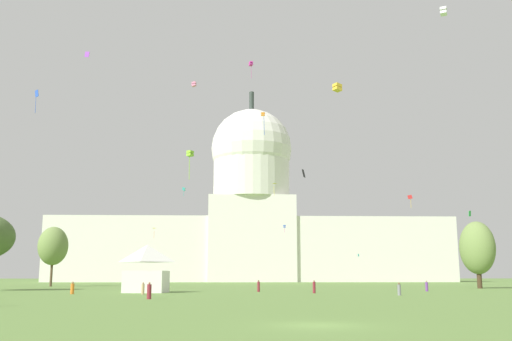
# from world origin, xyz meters

# --- Properties ---
(ground_plane) EXTENTS (800.00, 800.00, 0.00)m
(ground_plane) POSITION_xyz_m (0.00, 0.00, 0.00)
(ground_plane) COLOR olive
(capitol_building) EXTENTS (143.88, 29.99, 71.24)m
(capitol_building) POSITION_xyz_m (2.70, 182.97, 22.37)
(capitol_building) COLOR silver
(capitol_building) RESTS_ON ground_plane
(event_tent) EXTENTS (6.28, 5.80, 6.55)m
(event_tent) POSITION_xyz_m (-16.03, 53.45, 3.31)
(event_tent) COLOR white
(event_tent) RESTS_ON ground_plane
(tree_east_far) EXTENTS (8.42, 8.62, 12.14)m
(tree_east_far) POSITION_xyz_m (40.71, 76.47, 7.29)
(tree_east_far) COLOR #42301E
(tree_east_far) RESTS_ON ground_plane
(tree_west_near) EXTENTS (8.94, 8.92, 12.66)m
(tree_west_near) POSITION_xyz_m (-42.70, 98.13, 8.54)
(tree_west_near) COLOR brown
(tree_west_near) RESTS_ON ground_plane
(person_purple_lawn_far_left) EXTENTS (0.42, 0.42, 1.56)m
(person_purple_lawn_far_left) POSITION_xyz_m (24.81, 58.13, 0.70)
(person_purple_lawn_far_left) COLOR #703D93
(person_purple_lawn_far_left) RESTS_ON ground_plane
(person_tan_deep_crowd) EXTENTS (0.43, 0.43, 1.49)m
(person_tan_deep_crowd) POSITION_xyz_m (-15.26, 45.57, 0.68)
(person_tan_deep_crowd) COLOR tan
(person_tan_deep_crowd) RESTS_ON ground_plane
(person_grey_mid_center) EXTENTS (0.46, 0.46, 1.51)m
(person_grey_mid_center) POSITION_xyz_m (15.72, 40.92, 0.68)
(person_grey_mid_center) COLOR gray
(person_grey_mid_center) RESTS_ON ground_plane
(person_maroon_edge_east) EXTENTS (0.50, 0.50, 1.72)m
(person_maroon_edge_east) POSITION_xyz_m (6.76, 49.55, 0.79)
(person_maroon_edge_east) COLOR maroon
(person_maroon_edge_east) RESTS_ON ground_plane
(person_maroon_near_tree_east) EXTENTS (0.47, 0.47, 1.68)m
(person_maroon_near_tree_east) POSITION_xyz_m (-0.35, 56.25, 0.77)
(person_maroon_near_tree_east) COLOR maroon
(person_maroon_near_tree_east) RESTS_ON ground_plane
(person_orange_back_center) EXTENTS (0.54, 0.54, 1.57)m
(person_orange_back_center) POSITION_xyz_m (-24.45, 47.39, 0.70)
(person_orange_back_center) COLOR orange
(person_orange_back_center) RESTS_ON ground_plane
(person_maroon_back_left) EXTENTS (0.54, 0.54, 1.69)m
(person_maroon_back_left) POSITION_xyz_m (-12.45, 31.14, 0.76)
(person_maroon_back_left) COLOR maroon
(person_maroon_back_left) RESTS_ON ground_plane
(kite_gold_mid) EXTENTS (1.48, 1.46, 1.16)m
(kite_gold_mid) POSITION_xyz_m (11.23, 53.09, 29.78)
(kite_gold_mid) COLOR gold
(kite_blue_mid) EXTENTS (0.81, 0.48, 3.94)m
(kite_blue_mid) POSITION_xyz_m (-36.37, 63.68, 31.25)
(kite_blue_mid) COLOR blue
(kite_magenta_high) EXTENTS (1.08, 1.12, 4.09)m
(kite_magenta_high) POSITION_xyz_m (-0.13, 100.54, 51.27)
(kite_magenta_high) COLOR #D1339E
(kite_cyan_low) EXTENTS (0.55, 0.74, 0.85)m
(kite_cyan_low) POSITION_xyz_m (36.50, 158.13, 8.74)
(kite_cyan_low) COLOR #33BCDB
(kite_turquoise_mid) EXTENTS (0.81, 0.77, 2.18)m
(kite_turquoise_mid) POSITION_xyz_m (-16.05, 110.80, 22.90)
(kite_turquoise_mid) COLOR teal
(kite_pink_high) EXTENTS (0.98, 0.94, 0.99)m
(kite_pink_high) POSITION_xyz_m (-12.15, 83.35, 40.28)
(kite_pink_high) COLOR pink
(kite_yellow_mid) EXTENTS (1.14, 0.78, 3.17)m
(kite_yellow_mid) POSITION_xyz_m (6.72, 121.36, 25.66)
(kite_yellow_mid) COLOR yellow
(kite_violet_high) EXTENTS (1.04, 0.41, 1.20)m
(kite_violet_high) POSITION_xyz_m (-31.75, 75.66, 43.26)
(kite_violet_high) COLOR purple
(kite_orange_mid) EXTENTS (0.74, 0.78, 4.11)m
(kite_orange_mid) POSITION_xyz_m (0.99, 68.27, 29.75)
(kite_orange_mid) COLOR orange
(kite_red_mid) EXTENTS (1.11, 0.33, 2.87)m
(kite_red_mid) POSITION_xyz_m (33.18, 90.81, 18.36)
(kite_red_mid) COLOR red
(kite_black_mid) EXTENTS (0.71, 0.91, 1.39)m
(kite_black_mid) POSITION_xyz_m (7.62, 65.97, 19.08)
(kite_black_mid) COLOR black
(kite_white_high) EXTENTS (1.44, 1.47, 1.37)m
(kite_white_high) POSITION_xyz_m (31.78, 62.78, 46.95)
(kite_white_high) COLOR white
(kite_lime_low) EXTENTS (0.99, 0.99, 3.83)m
(kite_lime_low) POSITION_xyz_m (-9.75, 45.62, 17.91)
(kite_lime_low) COLOR #8CD133
(kite_green_low) EXTENTS (0.46, 0.49, 0.85)m
(kite_green_low) POSITION_xyz_m (29.71, 52.49, 11.03)
(kite_green_low) COLOR green
(kite_gold_low) EXTENTS (1.19, 0.97, 2.72)m
(kite_gold_low) POSITION_xyz_m (-28.16, 148.61, 15.87)
(kite_gold_low) COLOR gold
(kite_blue_low) EXTENTS (0.70, 0.74, 2.38)m
(kite_blue_low) POSITION_xyz_m (11.73, 148.06, 17.07)
(kite_blue_low) COLOR blue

